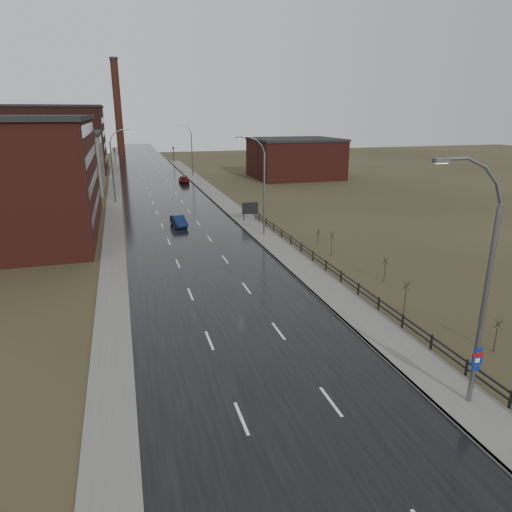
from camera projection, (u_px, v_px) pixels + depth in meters
ground at (321, 470)px, 18.40m from camera, size 320.00×320.00×0.00m
road at (167, 202)px, 73.30m from camera, size 14.00×300.00×0.06m
sidewalk_right at (265, 237)px, 52.72m from camera, size 3.20×180.00×0.18m
curb_right at (252, 238)px, 52.31m from camera, size 0.16×180.00×0.18m
sidewalk_left at (114, 205)px, 71.09m from camera, size 2.40×260.00×0.12m
warehouse_mid at (56, 161)px, 83.37m from camera, size 16.32×20.40×10.50m
warehouse_far at (47, 139)px, 108.73m from camera, size 26.52×24.48×15.50m
building_right at (295, 158)px, 100.32m from camera, size 18.36×16.32×8.50m
smokestack at (118, 107)px, 149.41m from camera, size 2.70×2.70×30.70m
streetlight_main at (481, 291)px, 20.69m from camera, size 3.91×0.29×12.11m
streetlight_right_mid at (262, 186)px, 51.88m from camera, size 3.36×0.28×11.35m
streetlight_left at (114, 166)px, 71.32m from camera, size 3.36×0.28×11.35m
streetlight_right_far at (191, 150)px, 101.30m from camera, size 3.36×0.28×11.35m
guardrail at (345, 278)px, 37.72m from camera, size 0.10×53.05×1.10m
shrub_b at (496, 335)px, 27.19m from camera, size 0.51×0.54×2.14m
shrub_c at (405, 296)px, 32.31m from camera, size 0.60×0.63×2.52m
shrub_d at (385, 268)px, 38.51m from camera, size 0.54×0.57×2.27m
shrub_e at (331, 243)px, 45.38m from camera, size 0.61×0.64×2.59m
shrub_f at (318, 237)px, 49.29m from camera, size 0.44×0.46×1.81m
billboard at (250, 209)px, 59.81m from camera, size 2.17×0.17×2.60m
traffic_light_left at (114, 148)px, 124.69m from camera, size 0.58×2.73×5.30m
traffic_light_right at (173, 147)px, 128.99m from camera, size 0.58×2.73×5.30m
car_near at (179, 222)px, 57.37m from camera, size 1.85×4.27×1.37m
car_far at (184, 179)px, 93.27m from camera, size 1.85×4.54×1.54m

